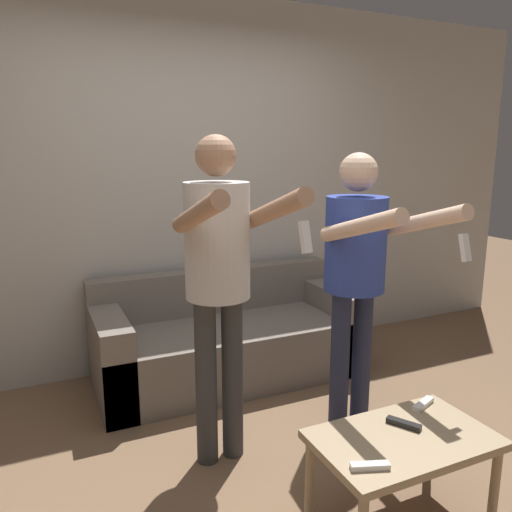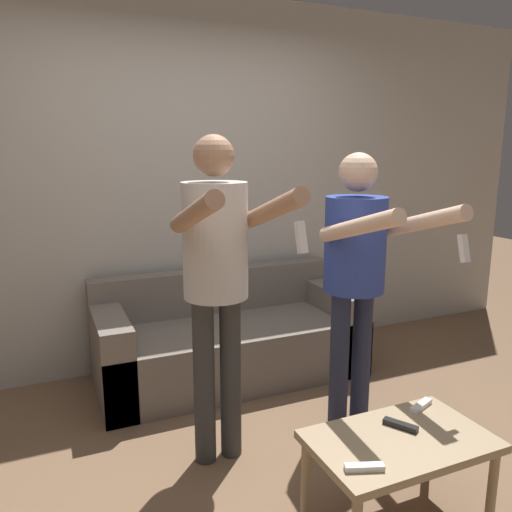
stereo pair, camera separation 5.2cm
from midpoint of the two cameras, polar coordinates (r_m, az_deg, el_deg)
The scene contains 9 objects.
ground_plane at distance 2.66m, azimuth 2.80°, elevation -24.97°, with size 14.00×14.00×0.00m, color brown.
wall_back at distance 3.74m, azimuth -9.22°, elevation 7.94°, with size 6.40×0.06×2.70m.
couch at distance 3.65m, azimuth -3.56°, elevation -9.62°, with size 1.86×0.79×0.73m.
person_standing_left at distance 2.44m, azimuth -4.85°, elevation -1.10°, with size 0.44×0.73×1.68m.
person_standing_right at distance 2.82m, azimuth 11.00°, elevation -0.51°, with size 0.46×0.79×1.59m.
coffee_table at distance 2.34m, azimuth 15.82°, elevation -20.27°, with size 0.76×0.46×0.42m.
remote_near at distance 2.08m, azimuth 12.14°, elevation -22.43°, with size 0.15×0.08×0.02m.
remote_mid at distance 2.38m, azimuth 15.89°, elevation -17.96°, with size 0.11×0.15×0.02m.
remote_far at distance 2.56m, azimuth 18.00°, elevation -15.80°, with size 0.15×0.09×0.02m.
Camera 1 is at (-1.02, -1.88, 1.60)m, focal length 35.00 mm.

